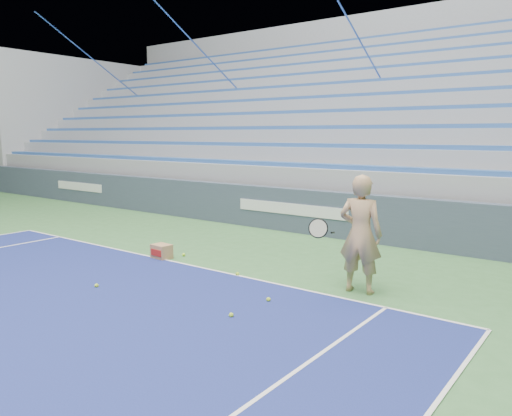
{
  "coord_description": "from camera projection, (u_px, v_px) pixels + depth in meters",
  "views": [
    {
      "loc": [
        6.71,
        5.31,
        2.47
      ],
      "look_at": [
        1.42,
        12.38,
        1.15
      ],
      "focal_mm": 35.0,
      "sensor_mm": 36.0,
      "label": 1
    }
  ],
  "objects": [
    {
      "name": "sponsor_barrier",
      "position": [
        294.0,
        210.0,
        12.63
      ],
      "size": [
        30.0,
        0.32,
        1.1
      ],
      "color": "#394557",
      "rests_on": "ground"
    },
    {
      "name": "bleachers",
      "position": [
        385.0,
        137.0,
        16.9
      ],
      "size": [
        31.0,
        9.15,
        7.3
      ],
      "color": "#95979D",
      "rests_on": "ground"
    },
    {
      "name": "tennis_player",
      "position": [
        360.0,
        234.0,
        7.72
      ],
      "size": [
        0.97,
        0.88,
        1.86
      ],
      "color": "tan",
      "rests_on": "ground"
    },
    {
      "name": "ball_box",
      "position": [
        162.0,
        251.0,
        9.95
      ],
      "size": [
        0.4,
        0.32,
        0.29
      ],
      "color": "#A57A50",
      "rests_on": "ground"
    },
    {
      "name": "tennis_ball_0",
      "position": [
        97.0,
        286.0,
        8.07
      ],
      "size": [
        0.07,
        0.07,
        0.07
      ],
      "primitive_type": "sphere",
      "color": "#B5E32E",
      "rests_on": "ground"
    },
    {
      "name": "tennis_ball_1",
      "position": [
        237.0,
        274.0,
        8.74
      ],
      "size": [
        0.07,
        0.07,
        0.07
      ],
      "primitive_type": "sphere",
      "color": "#B5E32E",
      "rests_on": "ground"
    },
    {
      "name": "tennis_ball_2",
      "position": [
        184.0,
        255.0,
        10.13
      ],
      "size": [
        0.07,
        0.07,
        0.07
      ],
      "primitive_type": "sphere",
      "color": "#B5E32E",
      "rests_on": "ground"
    },
    {
      "name": "tennis_ball_3",
      "position": [
        231.0,
        315.0,
        6.76
      ],
      "size": [
        0.07,
        0.07,
        0.07
      ],
      "primitive_type": "sphere",
      "color": "#B5E32E",
      "rests_on": "ground"
    },
    {
      "name": "tennis_ball_4",
      "position": [
        268.0,
        300.0,
        7.39
      ],
      "size": [
        0.07,
        0.07,
        0.07
      ],
      "primitive_type": "sphere",
      "color": "#B5E32E",
      "rests_on": "ground"
    }
  ]
}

